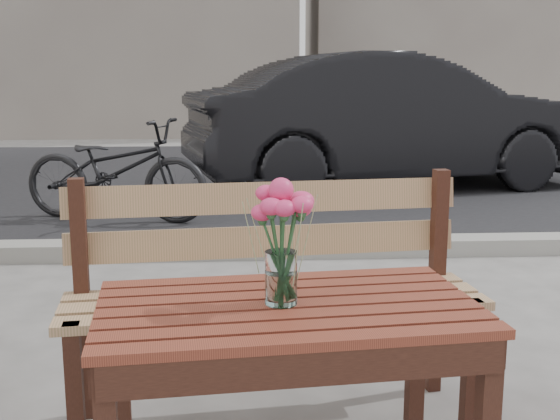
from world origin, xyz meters
name	(u,v)px	position (x,y,z in m)	size (l,w,h in m)	color
street	(265,202)	(0.00, 5.06, 0.03)	(30.00, 8.12, 0.12)	black
main_table	(288,339)	(-0.14, -0.08, 0.56)	(1.15, 0.74, 0.67)	#5D2518
main_bench	(270,270)	(-0.16, 0.58, 0.58)	(1.59, 0.63, 0.96)	#9A7B50
main_vase	(281,227)	(-0.16, -0.08, 0.90)	(0.20, 0.20, 0.36)	white
parked_car	(391,121)	(1.51, 6.12, 0.77)	(1.64, 4.70, 1.55)	black
bicycle	(115,170)	(-1.39, 4.38, 0.46)	(0.62, 1.77, 0.93)	black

